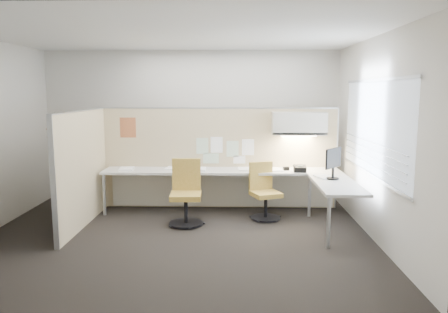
{
  "coord_description": "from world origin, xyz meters",
  "views": [
    {
      "loc": [
        0.81,
        -6.0,
        2.05
      ],
      "look_at": [
        0.65,
        0.8,
        1.03
      ],
      "focal_mm": 35.0,
      "sensor_mm": 36.0,
      "label": 1
    }
  ],
  "objects_px": {
    "desk": "(241,179)",
    "chair_right": "(264,193)",
    "chair_left": "(186,195)",
    "monitor": "(333,161)",
    "phone": "(300,169)"
  },
  "relations": [
    {
      "from": "desk",
      "to": "chair_left",
      "type": "xyz_separation_m",
      "value": [
        -0.86,
        -0.56,
        -0.14
      ]
    },
    {
      "from": "desk",
      "to": "chair_left",
      "type": "relative_size",
      "value": 4.02
    },
    {
      "from": "chair_left",
      "to": "chair_right",
      "type": "distance_m",
      "value": 1.27
    },
    {
      "from": "chair_right",
      "to": "monitor",
      "type": "distance_m",
      "value": 1.23
    },
    {
      "from": "chair_left",
      "to": "phone",
      "type": "xyz_separation_m",
      "value": [
        1.82,
        0.55,
        0.32
      ]
    },
    {
      "from": "desk",
      "to": "monitor",
      "type": "xyz_separation_m",
      "value": [
        1.37,
        -0.62,
        0.4
      ]
    },
    {
      "from": "desk",
      "to": "chair_right",
      "type": "height_order",
      "value": "chair_right"
    },
    {
      "from": "desk",
      "to": "monitor",
      "type": "bearing_deg",
      "value": -24.34
    },
    {
      "from": "chair_left",
      "to": "chair_right",
      "type": "height_order",
      "value": "chair_left"
    },
    {
      "from": "monitor",
      "to": "phone",
      "type": "distance_m",
      "value": 0.77
    },
    {
      "from": "desk",
      "to": "chair_right",
      "type": "bearing_deg",
      "value": -32.96
    },
    {
      "from": "chair_left",
      "to": "desk",
      "type": "bearing_deg",
      "value": 30.52
    },
    {
      "from": "desk",
      "to": "monitor",
      "type": "relative_size",
      "value": 8.48
    },
    {
      "from": "desk",
      "to": "chair_left",
      "type": "height_order",
      "value": "chair_left"
    },
    {
      "from": "monitor",
      "to": "phone",
      "type": "bearing_deg",
      "value": 73.04
    }
  ]
}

